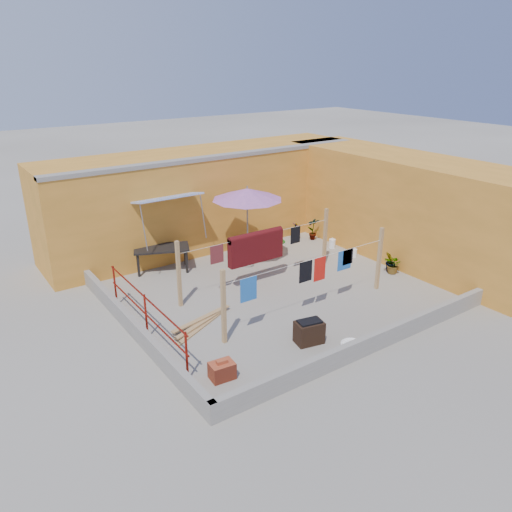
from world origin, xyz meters
The scene contains 21 objects.
ground centered at (0.00, 0.00, 0.00)m, with size 80.00×80.00×0.00m, color #9E998E.
wall_back centered at (0.50, 4.69, 1.61)m, with size 11.00×3.27×3.21m.
wall_right centered at (5.20, 0.00, 1.60)m, with size 2.40×9.00×3.20m, color orange.
parapet_front centered at (0.00, -3.58, 0.22)m, with size 8.30×0.16×0.44m, color gray.
parapet_left centered at (-4.08, 0.00, 0.22)m, with size 0.16×7.30×0.44m, color gray.
red_railing centered at (-3.85, -0.20, 0.72)m, with size 0.05×4.20×1.10m.
clothesline_rig centered at (-0.08, 0.52, 1.07)m, with size 5.09×2.35×1.80m.
patio_umbrella centered at (0.45, 2.05, 2.28)m, with size 2.13×2.13×2.54m.
outdoor_table centered at (-1.89, 3.20, 0.69)m, with size 1.81×1.38×0.76m.
brick_stack centered at (-3.25, -2.55, 0.18)m, with size 0.52×0.40×0.43m.
lumber_pile centered at (-2.55, -0.40, 0.06)m, with size 1.90×0.97×0.12m.
brazier centered at (-0.92, -2.50, 0.27)m, with size 0.69×0.53×0.56m.
white_basin centered at (-0.25, -3.20, 0.05)m, with size 0.53×0.53×0.09m.
water_jug_a centered at (3.70, 1.72, 0.15)m, with size 0.22×0.22×0.35m.
water_jug_b centered at (3.70, 0.68, 0.14)m, with size 0.20×0.20×0.31m.
green_hose centered at (2.52, 3.20, 0.03)m, with size 0.51×0.51×0.07m.
plant_back_a centered at (0.90, 2.75, 0.39)m, with size 0.71×0.62×0.79m, color #205317.
plant_back_b centered at (3.26, 3.15, 0.30)m, with size 0.34×0.34×0.60m, color #205317.
plant_right_a centered at (3.70, 2.72, 0.41)m, with size 0.43×0.29×0.81m, color #205317.
plant_right_b centered at (3.70, -0.82, 0.33)m, with size 0.36×0.29×0.66m, color #205317.
plant_right_c centered at (3.70, -0.96, 0.29)m, with size 0.53×0.46×0.58m, color #205317.
Camera 1 is at (-7.52, -9.90, 6.05)m, focal length 35.00 mm.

